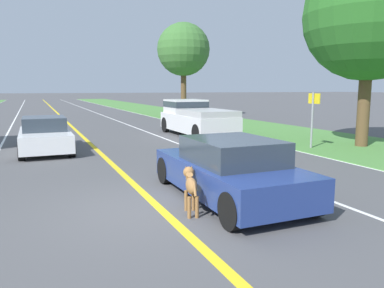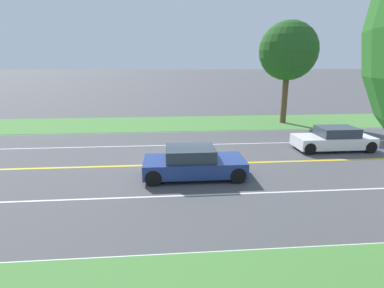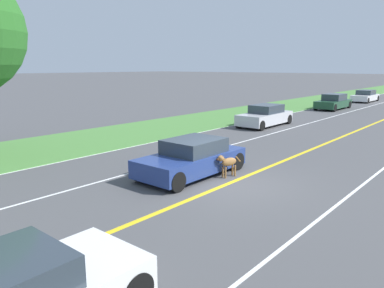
{
  "view_description": "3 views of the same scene",
  "coord_description": "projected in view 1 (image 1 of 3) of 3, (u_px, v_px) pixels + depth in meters",
  "views": [
    {
      "loc": [
        -2.21,
        -6.92,
        2.36
      ],
      "look_at": [
        1.08,
        0.81,
        1.11
      ],
      "focal_mm": 35.0,
      "sensor_mm": 36.0,
      "label": 1
    },
    {
      "loc": [
        13.64,
        -1.04,
        4.76
      ],
      "look_at": [
        0.8,
        0.04,
        1.23
      ],
      "focal_mm": 28.0,
      "sensor_mm": 36.0,
      "label": 2
    },
    {
      "loc": [
        -6.83,
        10.03,
        3.87
      ],
      "look_at": [
        1.85,
        -0.26,
        1.07
      ],
      "focal_mm": 35.0,
      "sensor_mm": 36.0,
      "label": 3
    }
  ],
  "objects": [
    {
      "name": "ground_plane",
      "position": [
        158.0,
        207.0,
        7.5
      ],
      "size": [
        400.0,
        400.0,
        0.0
      ],
      "primitive_type": "plane",
      "color": "#4C4C4F"
    },
    {
      "name": "lane_dash_same_dir",
      "position": [
        299.0,
        189.0,
        8.86
      ],
      "size": [
        0.1,
        160.0,
        0.01
      ],
      "primitive_type": "cube",
      "color": "white",
      "rests_on": "ground"
    },
    {
      "name": "oncoming_car",
      "position": [
        45.0,
        135.0,
        14.18
      ],
      "size": [
        1.8,
        4.25,
        1.29
      ],
      "rotation": [
        0.0,
        0.0,
        3.14
      ],
      "color": "white",
      "rests_on": "ground"
    },
    {
      "name": "street_sign",
      "position": [
        313.0,
        113.0,
        14.64
      ],
      "size": [
        0.11,
        0.64,
        2.22
      ],
      "color": "gray",
      "rests_on": "ground"
    },
    {
      "name": "centre_divider_line",
      "position": [
        158.0,
        207.0,
        7.5
      ],
      "size": [
        0.18,
        160.0,
        0.01
      ],
      "primitive_type": "cube",
      "color": "yellow",
      "rests_on": "ground"
    },
    {
      "name": "dog",
      "position": [
        191.0,
        185.0,
        7.09
      ],
      "size": [
        0.41,
        1.1,
        0.86
      ],
      "rotation": [
        0.0,
        0.0,
        -0.26
      ],
      "color": "olive",
      "rests_on": "ground"
    },
    {
      "name": "ego_car",
      "position": [
        229.0,
        170.0,
        8.06
      ],
      "size": [
        1.94,
        4.27,
        1.31
      ],
      "color": "navy",
      "rests_on": "ground"
    },
    {
      "name": "roadside_tree_right_far",
      "position": [
        183.0,
        50.0,
        30.51
      ],
      "size": [
        4.3,
        4.3,
        7.67
      ],
      "color": "brown",
      "rests_on": "ground"
    },
    {
      "name": "roadside_tree_right_near",
      "position": [
        370.0,
        15.0,
        14.56
      ],
      "size": [
        5.11,
        5.11,
        7.77
      ],
      "color": "brown",
      "rests_on": "ground"
    },
    {
      "name": "pickup_truck",
      "position": [
        195.0,
        117.0,
        18.93
      ],
      "size": [
        2.1,
        5.4,
        1.77
      ],
      "color": "silver",
      "rests_on": "ground"
    }
  ]
}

